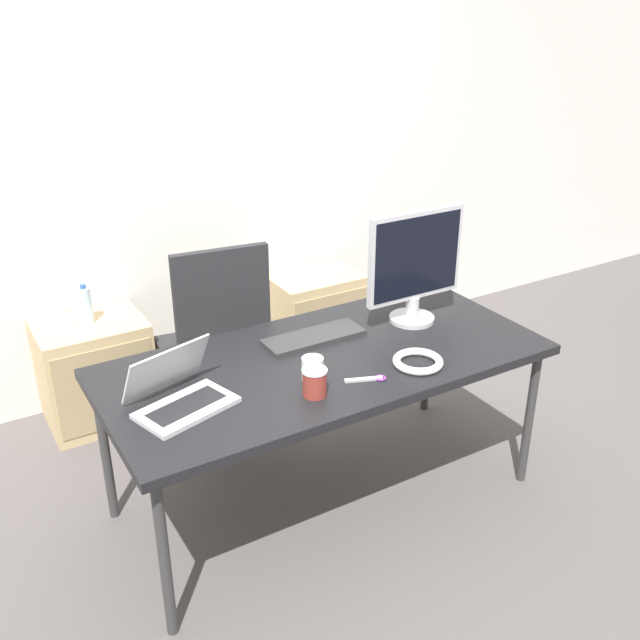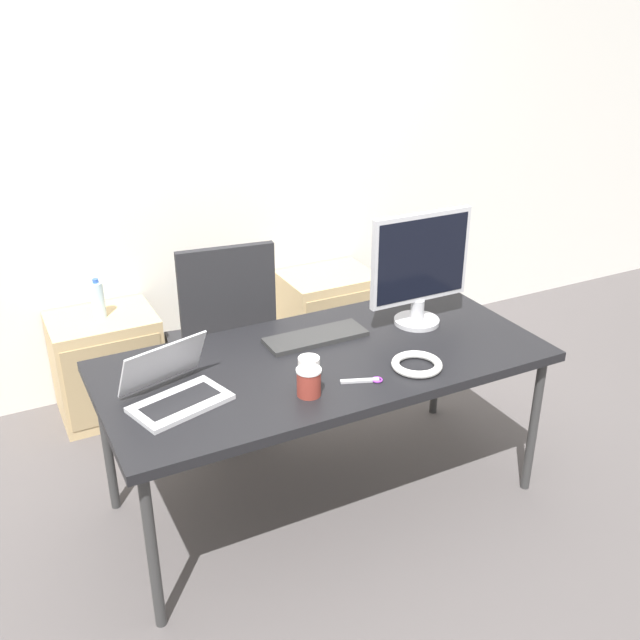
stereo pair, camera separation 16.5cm
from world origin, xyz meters
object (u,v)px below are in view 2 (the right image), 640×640
(water_bottle, at_px, (98,300))
(laptop_center, at_px, (174,389))
(cable_coil, at_px, (417,364))
(office_chair, at_px, (223,361))
(coffee_cup_brown, at_px, (309,382))
(cabinet_left, at_px, (107,365))
(cabinet_right, at_px, (328,317))
(monitor, at_px, (420,268))
(coffee_cup_white, at_px, (309,369))
(keyboard, at_px, (316,337))

(water_bottle, relative_size, laptop_center, 0.53)
(water_bottle, distance_m, cable_coil, 1.71)
(office_chair, bearing_deg, coffee_cup_brown, -90.03)
(cabinet_left, relative_size, water_bottle, 2.68)
(cabinet_right, relative_size, cable_coil, 2.75)
(office_chair, height_order, cabinet_right, office_chair)
(monitor, bearing_deg, laptop_center, -172.78)
(coffee_cup_brown, height_order, cable_coil, coffee_cup_brown)
(laptop_center, relative_size, cable_coil, 1.92)
(water_bottle, xyz_separation_m, coffee_cup_white, (0.55, -1.30, 0.10))
(laptop_center, xyz_separation_m, coffee_cup_brown, (0.45, -0.19, 0.01))
(office_chair, relative_size, water_bottle, 5.05)
(office_chair, bearing_deg, keyboard, -67.85)
(monitor, relative_size, coffee_cup_brown, 4.76)
(cabinet_left, height_order, monitor, monitor)
(office_chair, relative_size, cabinet_right, 1.88)
(cabinet_left, bearing_deg, water_bottle, 90.00)
(office_chair, relative_size, coffee_cup_brown, 9.76)
(monitor, bearing_deg, water_bottle, 138.51)
(cabinet_left, distance_m, cabinet_right, 1.31)
(monitor, height_order, cable_coil, monitor)
(office_chair, height_order, cable_coil, office_chair)
(water_bottle, bearing_deg, monitor, -41.49)
(office_chair, xyz_separation_m, monitor, (0.71, -0.63, 0.59))
(cable_coil, bearing_deg, laptop_center, 167.68)
(office_chair, bearing_deg, cabinet_left, 138.94)
(cabinet_left, relative_size, monitor, 1.09)
(water_bottle, height_order, laptop_center, laptop_center)
(laptop_center, bearing_deg, monitor, 7.22)
(office_chair, xyz_separation_m, laptop_center, (-0.45, -0.78, 0.37))
(laptop_center, bearing_deg, office_chair, 59.85)
(coffee_cup_white, bearing_deg, water_bottle, 112.80)
(office_chair, bearing_deg, coffee_cup_white, -86.62)
(cabinet_right, xyz_separation_m, laptop_center, (-1.27, -1.21, 0.48))
(office_chair, distance_m, cabinet_left, 0.66)
(water_bottle, bearing_deg, office_chair, -41.20)
(cabinet_left, bearing_deg, office_chair, -41.06)
(monitor, distance_m, coffee_cup_white, 0.73)
(coffee_cup_brown, bearing_deg, cable_coil, -1.37)
(keyboard, bearing_deg, cable_coil, -59.74)
(cabinet_left, xyz_separation_m, laptop_center, (0.04, -1.21, 0.48))
(office_chair, bearing_deg, cable_coil, -64.30)
(water_bottle, xyz_separation_m, coffee_cup_brown, (0.49, -1.40, 0.11))
(monitor, bearing_deg, cable_coil, -124.19)
(cabinet_right, distance_m, monitor, 1.28)
(coffee_cup_brown, bearing_deg, laptop_center, 157.13)
(water_bottle, relative_size, coffee_cup_brown, 1.93)
(laptop_center, xyz_separation_m, monitor, (1.16, 0.15, 0.22))
(cabinet_right, bearing_deg, cabinet_left, 180.00)
(laptop_center, xyz_separation_m, coffee_cup_white, (0.50, -0.09, 0.00))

